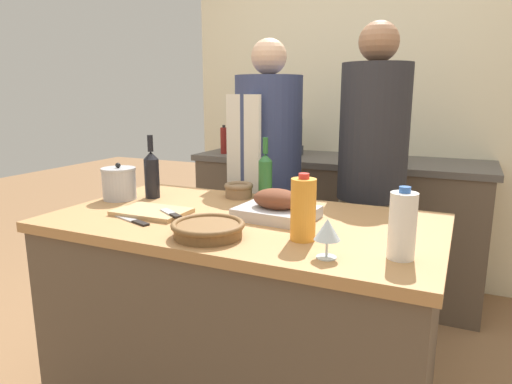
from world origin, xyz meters
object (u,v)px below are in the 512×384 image
person_cook_guest (372,175)px  wine_bottle_dark (265,175)px  knife_chef (132,220)px  condiment_bottle_short (224,140)px  cutting_board (152,212)px  stock_pot (119,183)px  wine_bottle_green (152,173)px  wicker_basket (207,228)px  person_cook_aproned (268,176)px  roasting_pan (277,207)px  mixing_bowl (239,190)px  knife_paring (171,213)px  condiment_bottle_tall (401,147)px  milk_jug (402,225)px  stand_mixer (288,134)px  wine_glass_left (327,230)px  juice_jug (303,209)px

person_cook_guest → wine_bottle_dark: bearing=-128.0°
knife_chef → condiment_bottle_short: (-0.42, 1.52, 0.15)m
wine_bottle_dark → cutting_board: bearing=-124.3°
stock_pot → wine_bottle_dark: bearing=26.0°
wine_bottle_green → wine_bottle_dark: 0.53m
wicker_basket → wine_bottle_green: bearing=143.2°
person_cook_aproned → person_cook_guest: (0.56, 0.06, 0.04)m
roasting_pan → mixing_bowl: (-0.31, 0.27, -0.01)m
knife_paring → condiment_bottle_tall: size_ratio=0.70×
wine_bottle_dark → roasting_pan: bearing=-58.7°
wicker_basket → stock_pot: (-0.66, 0.32, 0.05)m
wicker_basket → roasting_pan: bearing=67.6°
mixing_bowl → milk_jug: (0.81, -0.52, 0.07)m
stand_mixer → person_cook_aproned: size_ratio=0.21×
wine_glass_left → knife_chef: 0.81m
wicker_basket → mixing_bowl: mixing_bowl is taller
condiment_bottle_tall → milk_jug: bearing=-82.1°
mixing_bowl → condiment_bottle_tall: condiment_bottle_tall is taller
roasting_pan → wicker_basket: roasting_pan is taller
knife_chef → person_cook_guest: 1.24m
milk_jug → mixing_bowl: bearing=147.2°
knife_paring → stand_mixer: bearing=93.8°
roasting_pan → stand_mixer: bearing=109.2°
roasting_pan → mixing_bowl: size_ratio=2.30×
juice_jug → condiment_bottle_short: condiment_bottle_short is taller
knife_paring → person_cook_guest: bearing=56.6°
juice_jug → knife_paring: (-0.56, 0.03, -0.09)m
wine_glass_left → stand_mixer: 1.89m
stock_pot → condiment_bottle_tall: 1.74m
mixing_bowl → juice_jug: juice_jug is taller
wine_bottle_green → condiment_bottle_tall: 1.60m
juice_jug → stand_mixer: 1.72m
wine_bottle_dark → stand_mixer: 1.12m
wicker_basket → wine_bottle_green: wine_bottle_green is taller
mixing_bowl → person_cook_guest: size_ratio=0.08×
roasting_pan → wicker_basket: size_ratio=1.24×
stock_pot → juice_jug: bearing=-12.3°
milk_jug → condiment_bottle_tall: (-0.22, 1.63, 0.05)m
wine_bottle_green → person_cook_guest: size_ratio=0.18×
wicker_basket → condiment_bottle_tall: size_ratio=1.25×
wine_bottle_dark → wine_glass_left: wine_bottle_dark is taller
milk_jug → wine_bottle_green: size_ratio=0.74×
roasting_pan → stand_mixer: stand_mixer is taller
juice_jug → condiment_bottle_tall: 1.59m
mixing_bowl → milk_jug: bearing=-32.8°
cutting_board → person_cook_guest: person_cook_guest is taller
stock_pot → person_cook_aproned: size_ratio=0.11×
mixing_bowl → juice_jug: bearing=-44.6°
knife_paring → person_cook_aproned: size_ratio=0.09×
knife_chef → condiment_bottle_tall: size_ratio=1.08×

